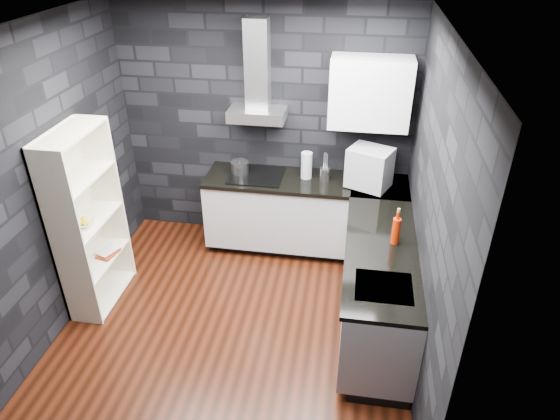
% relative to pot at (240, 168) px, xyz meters
% --- Properties ---
extents(ground, '(3.20, 3.20, 0.00)m').
position_rel_pot_xyz_m(ground, '(0.24, -1.34, -0.97)').
color(ground, '#3B160A').
extents(ceiling, '(3.20, 3.20, 0.00)m').
position_rel_pot_xyz_m(ceiling, '(0.24, -1.34, 1.73)').
color(ceiling, silver).
extents(wall_back, '(3.20, 0.05, 2.70)m').
position_rel_pot_xyz_m(wall_back, '(0.24, 0.29, 0.38)').
color(wall_back, black).
rests_on(wall_back, ground).
extents(wall_front, '(3.20, 0.05, 2.70)m').
position_rel_pot_xyz_m(wall_front, '(0.24, -2.96, 0.38)').
color(wall_front, black).
rests_on(wall_front, ground).
extents(wall_left, '(0.05, 3.20, 2.70)m').
position_rel_pot_xyz_m(wall_left, '(-1.38, -1.34, 0.38)').
color(wall_left, black).
rests_on(wall_left, ground).
extents(wall_right, '(0.05, 3.20, 2.70)m').
position_rel_pot_xyz_m(wall_right, '(1.87, -1.34, 0.38)').
color(wall_right, black).
rests_on(wall_right, ground).
extents(toekick_back, '(2.18, 0.50, 0.10)m').
position_rel_pot_xyz_m(toekick_back, '(0.74, 0.00, -0.92)').
color(toekick_back, black).
rests_on(toekick_back, ground).
extents(toekick_right, '(0.50, 1.78, 0.10)m').
position_rel_pot_xyz_m(toekick_right, '(1.58, -1.24, -0.92)').
color(toekick_right, black).
rests_on(toekick_right, ground).
extents(counter_back_cab, '(2.20, 0.60, 0.76)m').
position_rel_pot_xyz_m(counter_back_cab, '(0.74, -0.04, -0.49)').
color(counter_back_cab, '#B9B8BD').
rests_on(counter_back_cab, ground).
extents(counter_right_cab, '(0.60, 1.80, 0.76)m').
position_rel_pot_xyz_m(counter_right_cab, '(1.54, -1.24, -0.49)').
color(counter_right_cab, '#B9B8BD').
rests_on(counter_right_cab, ground).
extents(counter_back_top, '(2.20, 0.62, 0.04)m').
position_rel_pot_xyz_m(counter_back_top, '(0.74, -0.05, -0.09)').
color(counter_back_top, black).
rests_on(counter_back_top, counter_back_cab).
extents(counter_right_top, '(0.62, 1.80, 0.04)m').
position_rel_pot_xyz_m(counter_right_top, '(1.53, -1.24, -0.09)').
color(counter_right_top, black).
rests_on(counter_right_top, counter_right_cab).
extents(counter_corner_top, '(0.62, 0.62, 0.04)m').
position_rel_pot_xyz_m(counter_corner_top, '(1.54, -0.04, -0.09)').
color(counter_corner_top, black).
rests_on(counter_corner_top, counter_right_cab).
extents(hood_body, '(0.60, 0.34, 0.12)m').
position_rel_pot_xyz_m(hood_body, '(0.19, 0.09, 0.59)').
color(hood_body, silver).
rests_on(hood_body, wall_back).
extents(hood_chimney, '(0.24, 0.20, 0.90)m').
position_rel_pot_xyz_m(hood_chimney, '(0.19, 0.16, 1.10)').
color(hood_chimney, silver).
rests_on(hood_chimney, hood_body).
extents(upper_cabinet, '(0.80, 0.35, 0.70)m').
position_rel_pot_xyz_m(upper_cabinet, '(1.34, 0.09, 0.88)').
color(upper_cabinet, white).
rests_on(upper_cabinet, wall_back).
extents(cooktop, '(0.58, 0.50, 0.01)m').
position_rel_pot_xyz_m(cooktop, '(0.19, -0.04, -0.06)').
color(cooktop, black).
rests_on(cooktop, counter_back_top).
extents(sink_rim, '(0.44, 0.40, 0.01)m').
position_rel_pot_xyz_m(sink_rim, '(1.54, -1.74, -0.08)').
color(sink_rim, silver).
rests_on(sink_rim, counter_right_top).
extents(pot, '(0.22, 0.22, 0.11)m').
position_rel_pot_xyz_m(pot, '(0.00, 0.00, 0.00)').
color(pot, silver).
rests_on(pot, cooktop).
extents(glass_vase, '(0.15, 0.15, 0.29)m').
position_rel_pot_xyz_m(glass_vase, '(0.74, 0.01, 0.08)').
color(glass_vase, '#B6C1C5').
rests_on(glass_vase, counter_back_top).
extents(storage_jar, '(0.10, 0.10, 0.10)m').
position_rel_pot_xyz_m(storage_jar, '(0.93, 0.04, -0.02)').
color(storage_jar, tan).
rests_on(storage_jar, counter_back_top).
extents(utensil_crock, '(0.12, 0.12, 0.14)m').
position_rel_pot_xyz_m(utensil_crock, '(0.94, -0.01, 0.00)').
color(utensil_crock, silver).
rests_on(utensil_crock, counter_back_top).
extents(appliance_garage, '(0.51, 0.47, 0.42)m').
position_rel_pot_xyz_m(appliance_garage, '(1.40, -0.10, 0.16)').
color(appliance_garage, '#A8AAB0').
rests_on(appliance_garage, counter_back_top).
extents(red_bottle, '(0.08, 0.08, 0.24)m').
position_rel_pot_xyz_m(red_bottle, '(1.64, -1.12, 0.05)').
color(red_bottle, '#B82406').
rests_on(red_bottle, counter_right_top).
extents(bookshelf, '(0.54, 0.86, 1.80)m').
position_rel_pot_xyz_m(bookshelf, '(-1.18, -1.21, -0.07)').
color(bookshelf, '#F2ECCD').
rests_on(bookshelf, ground).
extents(fruit_bowl, '(0.24, 0.24, 0.05)m').
position_rel_pot_xyz_m(fruit_bowl, '(-1.18, -1.29, -0.03)').
color(fruit_bowl, white).
rests_on(fruit_bowl, bookshelf).
extents(book_red, '(0.16, 0.05, 0.22)m').
position_rel_pot_xyz_m(book_red, '(-1.18, -1.10, -0.40)').
color(book_red, '#9C2511').
rests_on(book_red, bookshelf).
extents(book_second, '(0.15, 0.08, 0.21)m').
position_rel_pot_xyz_m(book_second, '(-1.18, -1.07, -0.38)').
color(book_second, '#B2B2B2').
rests_on(book_second, bookshelf).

